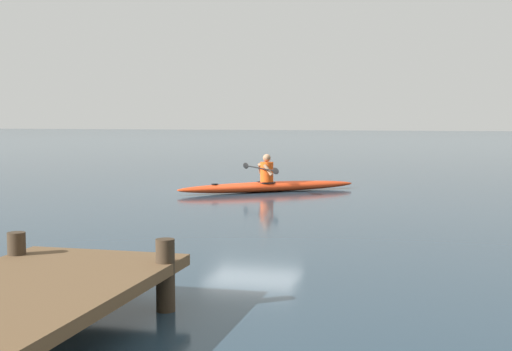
% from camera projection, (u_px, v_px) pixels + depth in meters
% --- Properties ---
extents(ground_plane, '(160.00, 160.00, 0.00)m').
position_uv_depth(ground_plane, '(254.00, 190.00, 19.65)').
color(ground_plane, '#233847').
extents(kayak, '(4.49, 3.53, 0.27)m').
position_uv_depth(kayak, '(269.00, 187.00, 19.24)').
color(kayak, red).
rests_on(kayak, ground).
extents(kayaker, '(1.50, 2.01, 0.75)m').
position_uv_depth(kayaker, '(266.00, 170.00, 19.17)').
color(kayaker, '#E04C14').
rests_on(kayaker, kayak).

